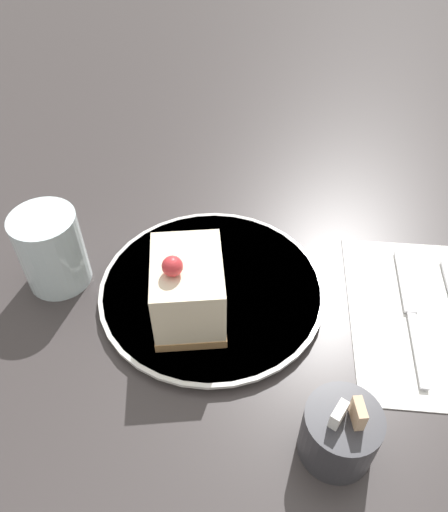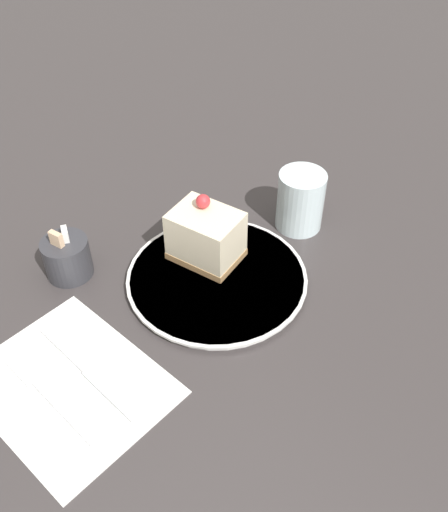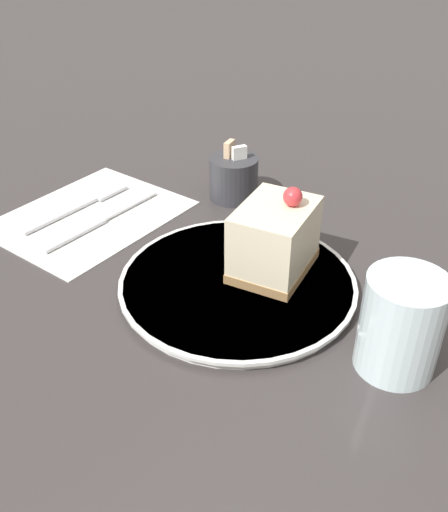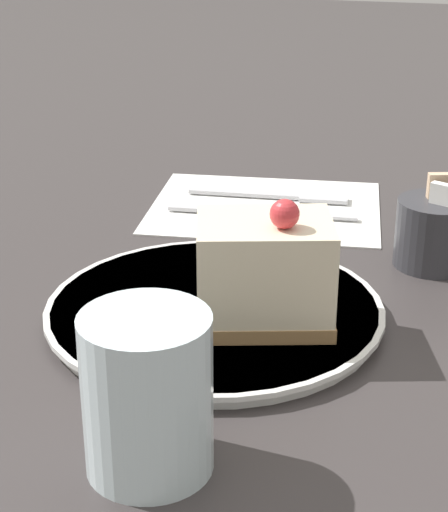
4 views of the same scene
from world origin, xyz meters
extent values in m
plane|color=#383333|center=(0.00, 0.00, 0.00)|extent=(4.00, 4.00, 0.00)
cylinder|color=silver|center=(0.00, 0.02, 0.01)|extent=(0.25, 0.25, 0.01)
cylinder|color=silver|center=(0.00, 0.02, 0.01)|extent=(0.26, 0.26, 0.00)
cube|color=#9E7547|center=(0.01, 0.06, 0.02)|extent=(0.10, 0.12, 0.01)
cube|color=beige|center=(0.01, 0.06, 0.06)|extent=(0.10, 0.11, 0.07)
sphere|color=red|center=(0.02, 0.08, 0.10)|extent=(0.02, 0.02, 0.02)
cube|color=white|center=(-0.25, 0.00, 0.00)|extent=(0.22, 0.26, 0.00)
cube|color=silver|center=(-0.28, -0.03, 0.01)|extent=(0.02, 0.12, 0.00)
cube|color=silver|center=(-0.28, 0.06, 0.01)|extent=(0.03, 0.05, 0.00)
cube|color=silver|center=(-0.22, -0.04, 0.01)|extent=(0.02, 0.10, 0.00)
cube|color=silver|center=(-0.23, 0.05, 0.01)|extent=(0.02, 0.10, 0.00)
cylinder|color=#333338|center=(-0.15, 0.17, 0.03)|extent=(0.07, 0.07, 0.06)
cube|color=#D8B28C|center=(-0.16, 0.17, 0.07)|extent=(0.01, 0.02, 0.02)
cube|color=white|center=(-0.14, 0.18, 0.07)|extent=(0.02, 0.02, 0.02)
cylinder|color=silver|center=(0.18, 0.03, 0.05)|extent=(0.07, 0.07, 0.10)
camera|label=1|loc=(-0.09, 0.38, 0.45)|focal=35.00mm
camera|label=2|loc=(-0.37, -0.43, 0.59)|focal=40.00mm
camera|label=3|loc=(0.34, -0.35, 0.38)|focal=40.00mm
camera|label=4|loc=(0.56, 0.18, 0.31)|focal=60.00mm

